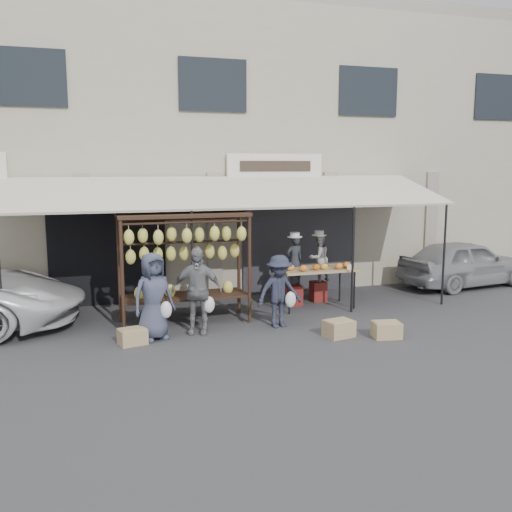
% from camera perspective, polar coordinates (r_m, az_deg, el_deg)
% --- Properties ---
extents(ground_plane, '(90.00, 90.00, 0.00)m').
position_cam_1_polar(ground_plane, '(10.74, 0.23, -8.09)').
color(ground_plane, '#2D2D30').
extents(shophouse, '(24.00, 6.15, 7.30)m').
position_cam_1_polar(shophouse, '(16.58, -6.68, 10.64)').
color(shophouse, '#A9A288').
rests_on(shophouse, ground_plane).
extents(awning, '(10.00, 2.35, 2.92)m').
position_cam_1_polar(awning, '(12.47, -2.91, 6.31)').
color(awning, beige).
rests_on(awning, ground_plane).
extents(banana_rack, '(2.60, 0.90, 2.24)m').
position_cam_1_polar(banana_rack, '(11.42, -7.18, 0.93)').
color(banana_rack, black).
rests_on(banana_rack, ground_plane).
extents(produce_table, '(1.70, 0.90, 1.04)m').
position_cam_1_polar(produce_table, '(12.75, 6.11, -1.38)').
color(produce_table, '#9F8953').
rests_on(produce_table, ground_plane).
extents(vendor_left, '(0.46, 0.35, 1.15)m').
position_cam_1_polar(vendor_left, '(12.95, 3.87, -0.47)').
color(vendor_left, '#252930').
rests_on(vendor_left, stool_left).
extents(vendor_right, '(0.64, 0.56, 1.13)m').
position_cam_1_polar(vendor_right, '(13.38, 6.29, -0.18)').
color(vendor_right, gray).
rests_on(vendor_right, stool_right).
extents(customer_left, '(0.91, 0.75, 1.61)m').
position_cam_1_polar(customer_left, '(10.57, -10.25, -4.00)').
color(customer_left, '#3B3F53').
rests_on(customer_left, ground_plane).
extents(customer_mid, '(1.05, 0.71, 1.65)m').
position_cam_1_polar(customer_mid, '(10.84, -5.93, -3.46)').
color(customer_mid, slate).
rests_on(customer_mid, ground_plane).
extents(customer_right, '(0.99, 0.65, 1.44)m').
position_cam_1_polar(customer_right, '(11.22, 2.33, -3.55)').
color(customer_right, '#242837').
rests_on(customer_right, ground_plane).
extents(stool_left, '(0.37, 0.37, 0.46)m').
position_cam_1_polar(stool_left, '(13.11, 3.83, -3.93)').
color(stool_left, maroon).
rests_on(stool_left, ground_plane).
extents(stool_right, '(0.33, 0.33, 0.47)m').
position_cam_1_polar(stool_right, '(13.53, 6.23, -3.52)').
color(stool_right, maroon).
rests_on(stool_right, ground_plane).
extents(crate_near_a, '(0.59, 0.49, 0.31)m').
position_cam_1_polar(crate_near_a, '(10.83, 8.28, -7.19)').
color(crate_near_a, tan).
rests_on(crate_near_a, ground_plane).
extents(crate_near_b, '(0.55, 0.46, 0.30)m').
position_cam_1_polar(crate_near_b, '(10.93, 12.92, -7.21)').
color(crate_near_b, tan).
rests_on(crate_near_b, ground_plane).
extents(crate_far, '(0.54, 0.46, 0.28)m').
position_cam_1_polar(crate_far, '(10.52, -12.25, -7.87)').
color(crate_far, tan).
rests_on(crate_far, ground_plane).
extents(sedan, '(3.83, 1.96, 1.25)m').
position_cam_1_polar(sedan, '(15.99, 20.15, -0.66)').
color(sedan, gray).
rests_on(sedan, ground_plane).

